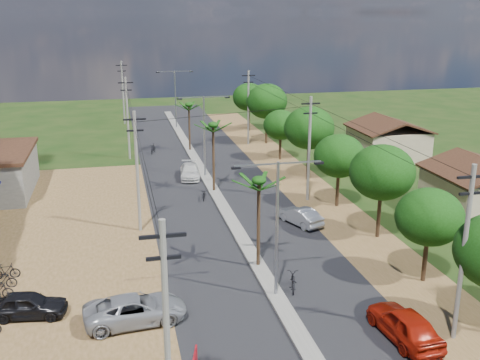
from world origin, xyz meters
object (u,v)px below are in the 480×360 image
(car_red_near, at_px, (404,325))
(car_parked_dark, at_px, (28,305))
(car_white_far, at_px, (190,172))
(moto_rider_east, at_px, (293,282))
(car_silver_mid, at_px, (300,216))
(car_parked_silver, at_px, (135,310))

(car_red_near, relative_size, car_parked_dark, 1.18)
(car_white_far, bearing_deg, moto_rider_east, -77.22)
(car_parked_dark, bearing_deg, car_silver_mid, -54.08)
(car_white_far, height_order, moto_rider_east, car_white_far)
(car_red_near, bearing_deg, car_parked_silver, -23.95)
(moto_rider_east, bearing_deg, car_parked_silver, 25.89)
(car_red_near, relative_size, car_silver_mid, 1.18)
(car_silver_mid, xyz_separation_m, moto_rider_east, (-3.80, -10.03, -0.17))
(car_red_near, distance_m, car_silver_mid, 16.16)
(car_silver_mid, xyz_separation_m, car_parked_silver, (-12.91, -11.66, 0.07))
(car_red_near, xyz_separation_m, car_white_far, (-6.50, 30.51, -0.16))
(car_white_far, xyz_separation_m, car_parked_dark, (-11.96, -24.19, 0.04))
(car_white_far, xyz_separation_m, moto_rider_east, (2.70, -24.39, -0.15))
(car_silver_mid, relative_size, car_white_far, 0.90)
(car_silver_mid, distance_m, car_parked_dark, 20.91)
(car_silver_mid, relative_size, car_parked_dark, 0.99)
(car_parked_dark, relative_size, moto_rider_east, 2.14)
(car_red_near, relative_size, car_parked_silver, 0.90)
(car_white_far, height_order, car_parked_silver, car_parked_silver)
(moto_rider_east, bearing_deg, car_parked_dark, 14.99)
(car_silver_mid, bearing_deg, car_red_near, 68.49)
(car_white_far, bearing_deg, car_silver_mid, -59.18)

